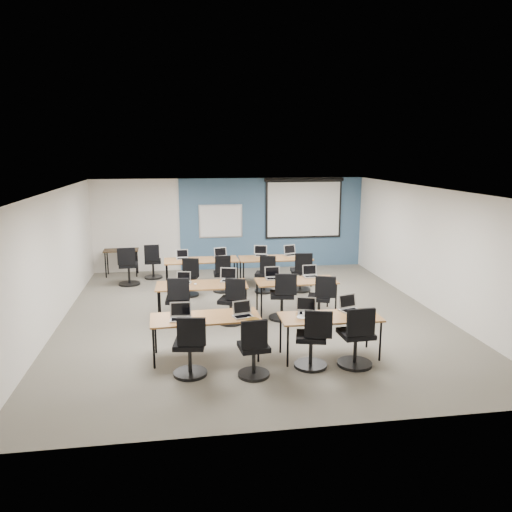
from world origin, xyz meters
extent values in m
cube|color=#6B6354|center=(0.00, 0.00, 0.00)|extent=(8.00, 9.00, 0.02)
cube|color=white|center=(0.00, 0.00, 2.70)|extent=(8.00, 9.00, 0.02)
cube|color=beige|center=(0.00, 4.50, 1.35)|extent=(8.00, 0.04, 2.70)
cube|color=beige|center=(0.00, -4.50, 1.35)|extent=(8.00, 0.04, 2.70)
cube|color=beige|center=(-4.00, 0.00, 1.35)|extent=(0.04, 9.00, 2.70)
cube|color=beige|center=(4.00, 0.00, 1.35)|extent=(0.04, 9.00, 2.70)
cube|color=#3D5977|center=(1.25, 4.47, 1.35)|extent=(5.50, 0.04, 2.70)
cube|color=silver|center=(-0.30, 4.43, 1.45)|extent=(1.28, 0.02, 0.98)
cube|color=white|center=(-0.30, 4.42, 1.45)|extent=(1.20, 0.02, 0.90)
cube|color=black|center=(2.20, 4.41, 1.80)|extent=(2.32, 0.03, 1.82)
cube|color=white|center=(2.20, 4.40, 1.76)|extent=(2.20, 0.02, 1.62)
cylinder|color=black|center=(2.20, 4.40, 2.64)|extent=(2.40, 0.10, 0.10)
cube|color=olive|center=(-1.11, -2.05, 0.71)|extent=(1.84, 0.77, 0.03)
cylinder|color=black|center=(-1.97, -2.38, 0.35)|extent=(0.04, 0.04, 0.70)
cylinder|color=black|center=(-0.25, -2.38, 0.35)|extent=(0.04, 0.04, 0.70)
cylinder|color=black|center=(-1.97, -1.73, 0.35)|extent=(0.04, 0.04, 0.70)
cylinder|color=black|center=(-0.25, -1.73, 0.35)|extent=(0.04, 0.04, 0.70)
cube|color=olive|center=(0.99, -2.35, 0.71)|extent=(1.71, 0.71, 0.03)
cylinder|color=black|center=(0.19, -2.64, 0.35)|extent=(0.04, 0.04, 0.70)
cylinder|color=black|center=(1.78, -2.64, 0.35)|extent=(0.04, 0.04, 0.70)
cylinder|color=black|center=(0.19, -2.05, 0.35)|extent=(0.04, 0.04, 0.70)
cylinder|color=black|center=(1.78, -2.05, 0.35)|extent=(0.04, 0.04, 0.70)
cube|color=#A17342|center=(-1.08, 0.06, 0.71)|extent=(1.91, 0.79, 0.03)
cylinder|color=black|center=(-1.97, -0.28, 0.35)|extent=(0.04, 0.04, 0.70)
cylinder|color=black|center=(-0.18, -0.28, 0.35)|extent=(0.04, 0.04, 0.70)
cylinder|color=black|center=(-1.97, 0.39, 0.35)|extent=(0.04, 0.04, 0.70)
cylinder|color=black|center=(-0.18, 0.39, 0.35)|extent=(0.04, 0.04, 0.70)
cube|color=brown|center=(0.96, 0.08, 0.71)|extent=(1.74, 0.73, 0.03)
cylinder|color=black|center=(0.15, -0.23, 0.35)|extent=(0.04, 0.04, 0.70)
cylinder|color=black|center=(1.78, -0.23, 0.35)|extent=(0.04, 0.04, 0.70)
cylinder|color=black|center=(0.15, 0.38, 0.35)|extent=(0.04, 0.04, 0.70)
cylinder|color=black|center=(1.78, 0.38, 0.35)|extent=(0.04, 0.04, 0.70)
cube|color=#9C5D2D|center=(-0.97, 2.51, 0.71)|extent=(1.90, 0.79, 0.03)
cylinder|color=black|center=(-1.86, 2.17, 0.35)|extent=(0.04, 0.04, 0.70)
cylinder|color=black|center=(-0.08, 2.17, 0.35)|extent=(0.04, 0.04, 0.70)
cylinder|color=black|center=(-1.86, 2.84, 0.35)|extent=(0.04, 0.04, 0.70)
cylinder|color=black|center=(-0.08, 2.84, 0.35)|extent=(0.04, 0.04, 0.70)
cube|color=brown|center=(0.97, 2.45, 0.71)|extent=(1.90, 0.79, 0.03)
cylinder|color=black|center=(0.08, 2.12, 0.35)|extent=(0.04, 0.04, 0.70)
cylinder|color=black|center=(1.86, 2.12, 0.35)|extent=(0.04, 0.04, 0.70)
cylinder|color=black|center=(0.08, 2.79, 0.35)|extent=(0.04, 0.04, 0.70)
cylinder|color=black|center=(1.86, 2.79, 0.35)|extent=(0.04, 0.04, 0.70)
cube|color=silver|center=(-1.52, -2.17, 0.74)|extent=(0.35, 0.26, 0.02)
cube|color=black|center=(-1.52, -2.19, 0.75)|extent=(0.30, 0.15, 0.00)
cube|color=silver|center=(-1.52, -2.03, 0.88)|extent=(0.35, 0.06, 0.24)
cube|color=black|center=(-1.52, -2.04, 0.88)|extent=(0.31, 0.05, 0.20)
ellipsoid|color=white|center=(-1.30, -2.28, 0.74)|extent=(0.09, 0.11, 0.03)
cylinder|color=black|center=(-1.40, -2.70, 0.03)|extent=(0.54, 0.54, 0.05)
cylinder|color=black|center=(-1.40, -2.70, 0.24)|extent=(0.06, 0.06, 0.48)
cube|color=black|center=(-1.40, -2.70, 0.52)|extent=(0.48, 0.48, 0.08)
cube|color=black|center=(-1.37, -2.92, 0.80)|extent=(0.44, 0.06, 0.44)
cube|color=#ACADB3|center=(-0.48, -2.17, 0.74)|extent=(0.33, 0.24, 0.02)
cube|color=black|center=(-0.48, -2.19, 0.75)|extent=(0.28, 0.14, 0.00)
cube|color=#ACADB3|center=(-0.48, -2.04, 0.87)|extent=(0.33, 0.06, 0.23)
cube|color=black|center=(-0.48, -2.05, 0.87)|extent=(0.29, 0.04, 0.19)
ellipsoid|color=white|center=(-0.40, -2.26, 0.74)|extent=(0.07, 0.10, 0.03)
cylinder|color=black|center=(-0.41, -2.90, 0.03)|extent=(0.50, 0.50, 0.05)
cylinder|color=black|center=(-0.41, -2.90, 0.22)|extent=(0.06, 0.06, 0.45)
cube|color=black|center=(-0.41, -2.90, 0.49)|extent=(0.45, 0.45, 0.08)
cube|color=black|center=(-0.43, -3.10, 0.77)|extent=(0.41, 0.06, 0.44)
cube|color=#A1A0AC|center=(0.64, -2.18, 0.74)|extent=(0.34, 0.25, 0.02)
cube|color=black|center=(0.64, -2.20, 0.75)|extent=(0.29, 0.15, 0.00)
cube|color=#A1A0AC|center=(0.64, -2.05, 0.87)|extent=(0.34, 0.06, 0.24)
cube|color=black|center=(0.64, -2.06, 0.87)|extent=(0.30, 0.05, 0.19)
ellipsoid|color=white|center=(0.80, -2.24, 0.74)|extent=(0.08, 0.10, 0.03)
cylinder|color=black|center=(0.56, -2.70, 0.03)|extent=(0.54, 0.54, 0.05)
cylinder|color=black|center=(0.56, -2.70, 0.24)|extent=(0.06, 0.06, 0.48)
cube|color=black|center=(0.56, -2.70, 0.52)|extent=(0.48, 0.48, 0.08)
cube|color=black|center=(0.62, -2.91, 0.80)|extent=(0.44, 0.06, 0.44)
cube|color=silver|center=(1.41, -2.13, 0.74)|extent=(0.35, 0.25, 0.02)
cube|color=black|center=(1.41, -2.15, 0.75)|extent=(0.29, 0.15, 0.00)
cube|color=silver|center=(1.41, -1.99, 0.87)|extent=(0.35, 0.06, 0.24)
cube|color=black|center=(1.41, -2.00, 0.87)|extent=(0.30, 0.05, 0.20)
ellipsoid|color=white|center=(1.59, -2.32, 0.74)|extent=(0.08, 0.10, 0.03)
cylinder|color=black|center=(1.30, -2.75, 0.03)|extent=(0.58, 0.58, 0.05)
cylinder|color=black|center=(1.30, -2.75, 0.26)|extent=(0.06, 0.06, 0.51)
cube|color=black|center=(1.30, -2.75, 0.55)|extent=(0.51, 0.51, 0.08)
cube|color=black|center=(1.29, -2.99, 0.83)|extent=(0.47, 0.06, 0.44)
cube|color=#A1A1AC|center=(-1.44, 0.19, 0.74)|extent=(0.30, 0.22, 0.02)
cube|color=black|center=(-1.44, 0.17, 0.75)|extent=(0.25, 0.13, 0.00)
cube|color=#A1A1AC|center=(-1.44, 0.31, 0.86)|extent=(0.30, 0.06, 0.21)
cube|color=black|center=(-1.44, 0.31, 0.86)|extent=(0.26, 0.04, 0.17)
ellipsoid|color=white|center=(-1.21, 0.06, 0.74)|extent=(0.08, 0.11, 0.03)
cylinder|color=black|center=(-1.58, -0.26, 0.03)|extent=(0.54, 0.54, 0.05)
cylinder|color=black|center=(-1.58, -0.26, 0.24)|extent=(0.06, 0.06, 0.48)
cube|color=black|center=(-1.58, -0.26, 0.52)|extent=(0.48, 0.48, 0.08)
cube|color=black|center=(-1.56, -0.48, 0.80)|extent=(0.43, 0.06, 0.44)
cube|color=silver|center=(-0.48, 0.21, 0.74)|extent=(0.36, 0.26, 0.02)
cube|color=black|center=(-0.48, 0.19, 0.75)|extent=(0.30, 0.15, 0.00)
cube|color=silver|center=(-0.48, 0.35, 0.88)|extent=(0.36, 0.07, 0.25)
cube|color=black|center=(-0.48, 0.34, 0.88)|extent=(0.32, 0.05, 0.20)
ellipsoid|color=white|center=(-0.26, 0.12, 0.74)|extent=(0.07, 0.10, 0.03)
cylinder|color=black|center=(-0.51, -0.39, 0.03)|extent=(0.51, 0.51, 0.05)
cylinder|color=black|center=(-0.51, -0.39, 0.22)|extent=(0.06, 0.06, 0.45)
cube|color=black|center=(-0.51, -0.39, 0.49)|extent=(0.45, 0.45, 0.08)
cube|color=black|center=(-0.43, -0.58, 0.77)|extent=(0.41, 0.06, 0.44)
cube|color=#B9B9C5|center=(0.49, 0.25, 0.74)|extent=(0.33, 0.24, 0.02)
cube|color=black|center=(0.49, 0.23, 0.75)|extent=(0.28, 0.14, 0.00)
cube|color=#B9B9C5|center=(0.49, 0.38, 0.87)|extent=(0.33, 0.06, 0.23)
cube|color=black|center=(0.49, 0.37, 0.87)|extent=(0.29, 0.04, 0.19)
ellipsoid|color=white|center=(0.85, 0.16, 0.74)|extent=(0.08, 0.10, 0.03)
cylinder|color=black|center=(0.58, -0.27, 0.03)|extent=(0.55, 0.55, 0.05)
cylinder|color=black|center=(0.58, -0.27, 0.24)|extent=(0.06, 0.06, 0.49)
cube|color=black|center=(0.58, -0.27, 0.53)|extent=(0.49, 0.49, 0.08)
cube|color=black|center=(0.61, -0.49, 0.81)|extent=(0.44, 0.06, 0.44)
cube|color=silver|center=(1.36, 0.31, 0.74)|extent=(0.33, 0.24, 0.02)
cube|color=black|center=(1.36, 0.29, 0.75)|extent=(0.28, 0.14, 0.00)
cube|color=silver|center=(1.36, 0.44, 0.87)|extent=(0.33, 0.06, 0.22)
cube|color=black|center=(1.36, 0.43, 0.87)|extent=(0.29, 0.04, 0.18)
ellipsoid|color=white|center=(1.60, 0.10, 0.74)|extent=(0.07, 0.10, 0.03)
cylinder|color=black|center=(1.32, -0.50, 0.03)|extent=(0.52, 0.52, 0.05)
cylinder|color=black|center=(1.32, -0.50, 0.23)|extent=(0.06, 0.06, 0.46)
cube|color=black|center=(1.32, -0.50, 0.50)|extent=(0.46, 0.46, 0.08)
cube|color=black|center=(1.39, -0.70, 0.78)|extent=(0.42, 0.06, 0.44)
cube|color=#A4A4AC|center=(-1.45, 2.64, 0.74)|extent=(0.30, 0.22, 0.02)
cube|color=black|center=(-1.45, 2.62, 0.75)|extent=(0.26, 0.13, 0.00)
cube|color=#A4A4AC|center=(-1.45, 2.76, 0.86)|extent=(0.30, 0.06, 0.21)
cube|color=black|center=(-1.45, 2.75, 0.86)|extent=(0.27, 0.04, 0.17)
ellipsoid|color=white|center=(-1.30, 2.51, 0.74)|extent=(0.09, 0.12, 0.04)
cylinder|color=black|center=(-1.33, 1.75, 0.03)|extent=(0.49, 0.49, 0.05)
cylinder|color=black|center=(-1.33, 1.75, 0.22)|extent=(0.06, 0.06, 0.44)
cube|color=black|center=(-1.33, 1.75, 0.48)|extent=(0.44, 0.44, 0.08)
cube|color=black|center=(-1.27, 1.56, 0.76)|extent=(0.40, 0.06, 0.44)
cube|color=#B1B1BC|center=(-0.46, 2.63, 0.74)|extent=(0.33, 0.24, 0.02)
cube|color=black|center=(-0.46, 2.61, 0.75)|extent=(0.28, 0.14, 0.00)
cube|color=#B1B1BC|center=(-0.46, 2.77, 0.87)|extent=(0.33, 0.06, 0.23)
cube|color=black|center=(-0.46, 2.76, 0.87)|extent=(0.29, 0.04, 0.19)
ellipsoid|color=white|center=(-0.32, 2.44, 0.74)|extent=(0.07, 0.10, 0.03)
cylinder|color=black|center=(-0.48, 2.00, 0.03)|extent=(0.47, 0.47, 0.05)
cylinder|color=black|center=(-0.48, 2.00, 0.21)|extent=(0.06, 0.06, 0.42)
cube|color=black|center=(-0.48, 2.00, 0.46)|extent=(0.42, 0.42, 0.08)
cube|color=black|center=(-0.48, 1.81, 0.74)|extent=(0.38, 0.06, 0.44)
cube|color=#9D9DA8|center=(0.64, 2.73, 0.74)|extent=(0.35, 0.25, 0.02)
cube|color=black|center=(0.64, 2.71, 0.75)|extent=(0.30, 0.15, 0.00)
cube|color=#9D9DA8|center=(0.64, 2.87, 0.87)|extent=(0.35, 0.06, 0.24)
cube|color=black|center=(0.64, 2.86, 0.87)|extent=(0.31, 0.05, 0.20)
ellipsoid|color=white|center=(0.74, 2.42, 0.74)|extent=(0.07, 0.10, 0.03)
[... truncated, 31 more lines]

